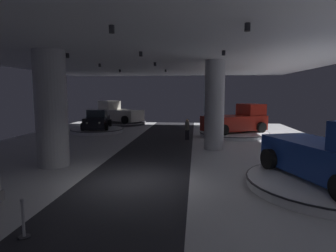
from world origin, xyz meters
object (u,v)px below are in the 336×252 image
display_platform_far_left (97,130)px  pickup_truck_deep_left (118,113)px  pickup_truck_far_right (237,121)px  visitor_walking_near (187,128)px  column_left (51,109)px  display_car_far_left (97,120)px  column_right (214,105)px  display_platform_near_right (326,184)px  pickup_truck_near_right (335,157)px  display_platform_deep_left (120,123)px  display_platform_far_right (234,133)px

display_platform_far_left → pickup_truck_deep_left: bearing=89.0°
pickup_truck_far_right → visitor_walking_near: size_ratio=3.55×
column_left → display_car_far_left: bearing=99.8°
display_car_far_left → pickup_truck_far_right: bearing=-2.9°
pickup_truck_far_right → display_platform_far_left: 12.32m
column_right → column_left: 9.34m
display_platform_near_right → pickup_truck_near_right: (0.10, -0.30, 1.09)m
display_platform_deep_left → pickup_truck_deep_left: pickup_truck_deep_left is taller
column_right → visitor_walking_near: bearing=118.9°
display_platform_far_left → display_car_far_left: size_ratio=1.04×
column_left → display_platform_deep_left: 17.90m
column_left → pickup_truck_near_right: 12.09m
pickup_truck_near_right → pickup_truck_far_right: pickup_truck_near_right is taller
display_platform_deep_left → display_platform_near_right: (13.23, -19.79, 0.03)m
column_right → display_platform_near_right: column_right is taller
display_platform_deep_left → pickup_truck_far_right: size_ratio=1.01×
column_left → display_platform_near_right: (11.64, -2.15, -2.56)m
column_left → display_platform_deep_left: size_ratio=0.97×
display_platform_far_right → pickup_truck_far_right: 1.11m
display_platform_near_right → pickup_truck_far_right: bearing=96.0°
pickup_truck_far_right → column_right: bearing=-111.1°
display_platform_deep_left → pickup_truck_far_right: bearing=-29.9°
column_right → display_platform_near_right: size_ratio=0.97×
pickup_truck_near_right → display_platform_far_left: size_ratio=1.22×
pickup_truck_near_right → pickup_truck_far_right: (-1.45, 13.25, -0.06)m
column_left → pickup_truck_near_right: size_ratio=0.97×
display_platform_deep_left → display_platform_far_left: (-0.39, -6.25, 0.02)m
visitor_walking_near → display_platform_far_left: bearing=157.7°
column_left → pickup_truck_deep_left: bearing=96.0°
pickup_truck_near_right → pickup_truck_far_right: bearing=96.3°
column_right → display_platform_deep_left: column_right is taller
column_left → pickup_truck_far_right: bearing=46.4°
visitor_walking_near → pickup_truck_near_right: bearing=-62.2°
column_left → visitor_walking_near: 10.32m
pickup_truck_far_right → visitor_walking_near: bearing=-145.8°
display_platform_far_right → visitor_walking_near: size_ratio=3.57×
display_platform_deep_left → column_left: bearing=-84.9°
pickup_truck_far_right → display_car_far_left: 12.29m
column_right → pickup_truck_near_right: bearing=-62.7°
display_platform_far_right → display_platform_near_right: bearing=-82.7°
pickup_truck_deep_left → pickup_truck_far_right: (12.15, -7.00, 0.01)m
display_platform_deep_left → visitor_walking_near: size_ratio=3.57×
column_left → display_platform_near_right: size_ratio=0.97×
pickup_truck_near_right → pickup_truck_deep_left: bearing=123.9°
display_platform_deep_left → display_platform_near_right: size_ratio=1.00×
column_right → display_platform_far_right: bearing=70.8°
pickup_truck_far_right → display_platform_far_left: pickup_truck_far_right is taller
column_right → column_left: (-7.99, -4.83, 0.00)m
column_left → pickup_truck_far_right: 14.99m
pickup_truck_near_right → display_platform_far_left: 19.52m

